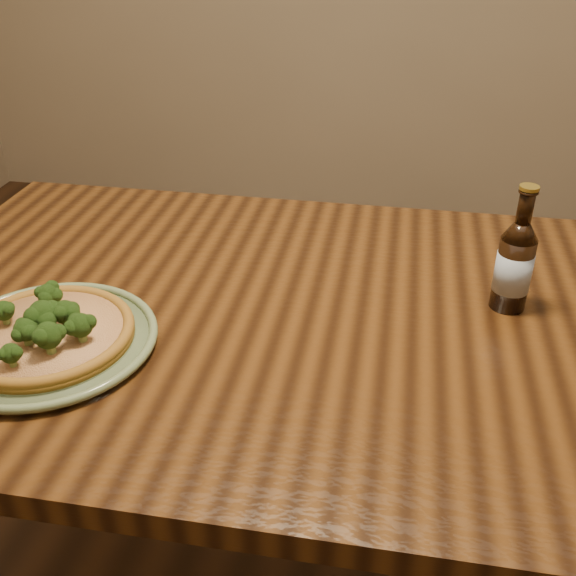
% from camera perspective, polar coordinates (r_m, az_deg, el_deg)
% --- Properties ---
extents(table, '(1.60, 0.90, 0.75)m').
position_cam_1_polar(table, '(1.16, 4.90, -6.08)').
color(table, '#43250E').
rests_on(table, ground).
extents(plate, '(0.33, 0.33, 0.02)m').
position_cam_1_polar(plate, '(1.09, -19.69, -4.25)').
color(plate, '#677853').
rests_on(plate, table).
extents(pizza, '(0.26, 0.26, 0.07)m').
position_cam_1_polar(pizza, '(1.08, -19.82, -3.55)').
color(pizza, olive).
rests_on(pizza, plate).
extents(beer_bottle, '(0.06, 0.06, 0.22)m').
position_cam_1_polar(beer_bottle, '(1.15, 18.62, 1.90)').
color(beer_bottle, black).
rests_on(beer_bottle, table).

